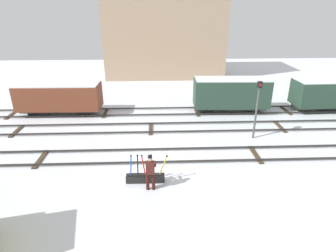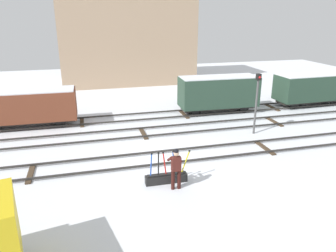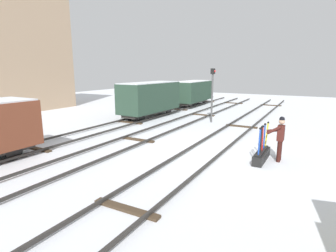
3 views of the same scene
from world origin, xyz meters
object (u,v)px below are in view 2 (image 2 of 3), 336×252
(rail_worker, at_px, (176,166))
(switch_lever_frame, at_px, (166,177))
(freight_car_back_track, at_px, (218,92))
(freight_car_far_end, at_px, (26,106))
(freight_car_mid_siding, at_px, (312,87))
(signal_post, at_px, (257,97))

(rail_worker, bearing_deg, switch_lever_frame, 114.40)
(switch_lever_frame, xyz_separation_m, rail_worker, (0.26, -0.58, 0.75))
(freight_car_back_track, height_order, freight_car_far_end, freight_car_back_track)
(switch_lever_frame, height_order, freight_car_far_end, freight_car_far_end)
(switch_lever_frame, xyz_separation_m, freight_car_mid_siding, (14.01, 9.21, 1.15))
(signal_post, distance_m, freight_car_back_track, 4.79)
(rail_worker, height_order, freight_car_mid_siding, freight_car_mid_siding)
(switch_lever_frame, relative_size, rail_worker, 1.11)
(signal_post, bearing_deg, freight_car_back_track, 94.06)
(freight_car_mid_siding, bearing_deg, freight_car_far_end, 178.50)
(signal_post, relative_size, freight_car_back_track, 0.64)
(switch_lever_frame, bearing_deg, rail_worker, -65.60)
(freight_car_far_end, relative_size, freight_car_mid_siding, 1.07)
(freight_car_mid_siding, bearing_deg, switch_lever_frame, -148.19)
(freight_car_far_end, bearing_deg, freight_car_back_track, 0.97)
(switch_lever_frame, xyz_separation_m, signal_post, (6.58, 4.48, 1.97))
(signal_post, distance_m, freight_car_mid_siding, 8.84)
(switch_lever_frame, height_order, signal_post, signal_post)
(rail_worker, relative_size, freight_car_mid_siding, 0.31)
(freight_car_back_track, bearing_deg, signal_post, -84.17)
(freight_car_mid_siding, bearing_deg, rail_worker, -146.06)
(rail_worker, xyz_separation_m, freight_car_far_end, (-6.90, 9.79, 0.36))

